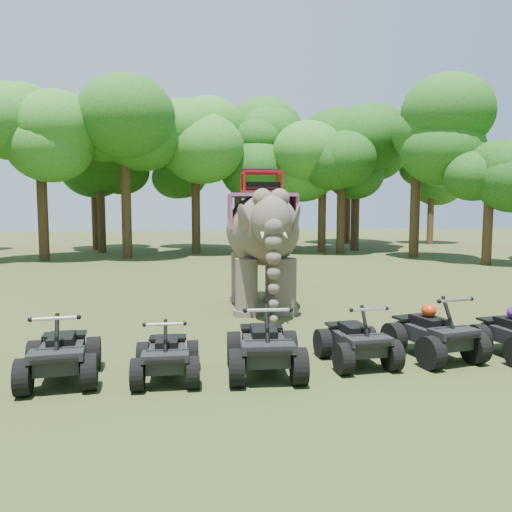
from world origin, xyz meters
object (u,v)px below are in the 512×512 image
object	(u,v)px
elephant	(262,238)
atv_2	(265,338)
atv_0	(60,345)
atv_3	(356,333)
atv_1	(167,347)
atv_4	(434,325)

from	to	relation	value
elephant	atv_2	distance (m)	6.36
atv_0	atv_3	size ratio (longest dim) A/B	1.05
elephant	atv_0	bearing A→B (deg)	-124.71
elephant	atv_1	distance (m)	6.90
elephant	atv_0	xyz separation A→B (m)	(-4.82, -5.79, -1.49)
atv_1	atv_3	distance (m)	3.71
atv_3	atv_4	distance (m)	1.71
atv_1	atv_2	size ratio (longest dim) A/B	0.85
atv_4	atv_3	bearing A→B (deg)	172.96
atv_1	elephant	bearing A→B (deg)	66.95
atv_1	atv_4	xyz separation A→B (m)	(5.41, 0.29, 0.09)
atv_2	atv_1	bearing A→B (deg)	-175.47
atv_2	atv_0	bearing A→B (deg)	-178.49
elephant	atv_1	size ratio (longest dim) A/B	3.23
atv_2	atv_4	bearing A→B (deg)	11.32
atv_3	atv_2	bearing A→B (deg)	-174.17
elephant	atv_4	xyz separation A→B (m)	(2.45, -5.75, -1.47)
atv_4	atv_1	bearing A→B (deg)	173.70
elephant	atv_1	bearing A→B (deg)	-111.12
atv_3	atv_4	size ratio (longest dim) A/B	0.92
elephant	atv_2	xyz separation A→B (m)	(-1.17, -6.08, -1.46)
atv_3	elephant	bearing A→B (deg)	95.16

